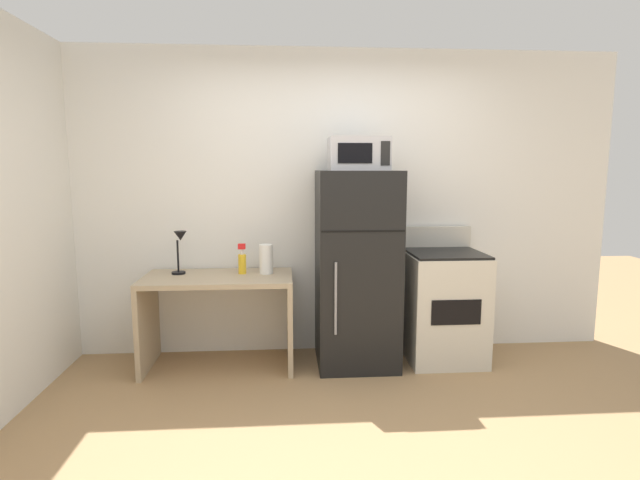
# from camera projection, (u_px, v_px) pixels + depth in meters

# --- Properties ---
(ground_plane) EXTENTS (12.00, 12.00, 0.00)m
(ground_plane) POSITION_uv_depth(u_px,v_px,m) (354.00, 451.00, 2.83)
(ground_plane) COLOR #9E7A51
(wall_back_white) EXTENTS (5.00, 0.10, 2.60)m
(wall_back_white) POSITION_uv_depth(u_px,v_px,m) (328.00, 203.00, 4.32)
(wall_back_white) COLOR white
(wall_back_white) RESTS_ON ground
(desk) EXTENTS (1.19, 0.62, 0.75)m
(desk) POSITION_uv_depth(u_px,v_px,m) (219.00, 303.00, 4.00)
(desk) COLOR tan
(desk) RESTS_ON ground
(desk_lamp) EXTENTS (0.14, 0.12, 0.35)m
(desk_lamp) POSITION_uv_depth(u_px,v_px,m) (180.00, 245.00, 3.99)
(desk_lamp) COLOR black
(desk_lamp) RESTS_ON desk
(paper_towel_roll) EXTENTS (0.11, 0.11, 0.24)m
(paper_towel_roll) POSITION_uv_depth(u_px,v_px,m) (266.00, 259.00, 4.04)
(paper_towel_roll) COLOR white
(paper_towel_roll) RESTS_ON desk
(spray_bottle) EXTENTS (0.06, 0.06, 0.25)m
(spray_bottle) POSITION_uv_depth(u_px,v_px,m) (242.00, 262.00, 4.04)
(spray_bottle) COLOR yellow
(spray_bottle) RESTS_ON desk
(refrigerator) EXTENTS (0.64, 0.66, 1.59)m
(refrigerator) POSITION_uv_depth(u_px,v_px,m) (357.00, 269.00, 4.03)
(refrigerator) COLOR black
(refrigerator) RESTS_ON ground
(microwave) EXTENTS (0.46, 0.35, 0.26)m
(microwave) POSITION_uv_depth(u_px,v_px,m) (358.00, 154.00, 3.88)
(microwave) COLOR #B7B7BC
(microwave) RESTS_ON refrigerator
(oven_range) EXTENTS (0.62, 0.61, 1.10)m
(oven_range) POSITION_uv_depth(u_px,v_px,m) (444.00, 305.00, 4.15)
(oven_range) COLOR beige
(oven_range) RESTS_ON ground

